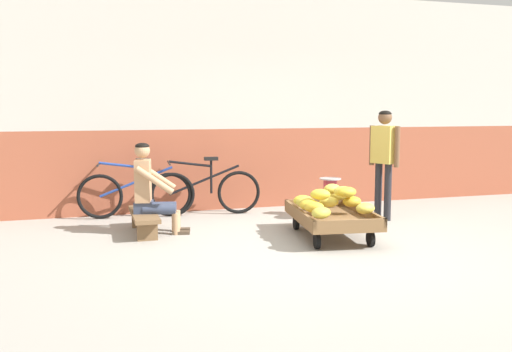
% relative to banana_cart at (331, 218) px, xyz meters
% --- Properties ---
extents(ground_plane, '(80.00, 80.00, 0.00)m').
position_rel_banana_cart_xyz_m(ground_plane, '(-0.29, -0.68, -0.24)').
color(ground_plane, '#A39E93').
extents(back_wall, '(16.00, 0.30, 3.33)m').
position_rel_banana_cart_xyz_m(back_wall, '(-0.29, 2.37, 1.42)').
color(back_wall, '#A35138').
rests_on(back_wall, ground).
extents(banana_cart, '(1.02, 1.54, 0.36)m').
position_rel_banana_cart_xyz_m(banana_cart, '(0.00, 0.00, 0.00)').
color(banana_cart, brown).
rests_on(banana_cart, ground).
extents(banana_pile, '(0.98, 1.31, 0.26)m').
position_rel_banana_cart_xyz_m(banana_pile, '(-0.02, 0.01, 0.22)').
color(banana_pile, gold).
rests_on(banana_pile, banana_cart).
extents(low_bench, '(0.30, 1.10, 0.27)m').
position_rel_banana_cart_xyz_m(low_bench, '(-2.15, 0.88, -0.04)').
color(low_bench, brown).
rests_on(low_bench, ground).
extents(vendor_seated, '(0.72, 0.56, 1.14)m').
position_rel_banana_cart_xyz_m(vendor_seated, '(-2.07, 0.86, 0.33)').
color(vendor_seated, tan).
rests_on(vendor_seated, ground).
extents(plastic_crate, '(0.36, 0.28, 0.30)m').
position_rel_banana_cart_xyz_m(plastic_crate, '(0.43, 0.99, -0.09)').
color(plastic_crate, '#19847F').
rests_on(plastic_crate, ground).
extents(weighing_scale, '(0.30, 0.30, 0.29)m').
position_rel_banana_cart_xyz_m(weighing_scale, '(0.43, 0.99, 0.21)').
color(weighing_scale, '#28282D').
rests_on(weighing_scale, plastic_crate).
extents(bicycle_near_left, '(1.66, 0.48, 0.86)m').
position_rel_banana_cart_xyz_m(bicycle_near_left, '(-2.15, 1.95, 0.11)').
color(bicycle_near_left, black).
rests_on(bicycle_near_left, ground).
extents(bicycle_far_left, '(1.66, 0.48, 0.86)m').
position_rel_banana_cart_xyz_m(bicycle_far_left, '(-1.18, 1.86, 0.11)').
color(bicycle_far_left, black).
rests_on(bicycle_far_left, ground).
extents(customer_adult, '(0.32, 0.45, 1.53)m').
position_rel_banana_cart_xyz_m(customer_adult, '(1.15, 0.80, 0.71)').
color(customer_adult, '#232328').
rests_on(customer_adult, ground).
extents(shopping_bag, '(0.18, 0.12, 0.24)m').
position_rel_banana_cart_xyz_m(shopping_bag, '(0.49, 0.57, -0.12)').
color(shopping_bag, '#D13D4C').
rests_on(shopping_bag, ground).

